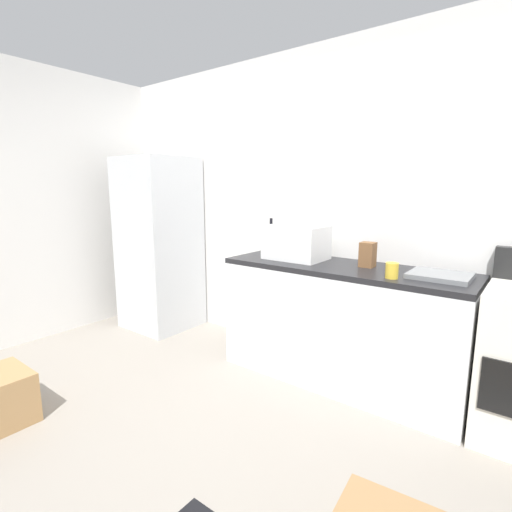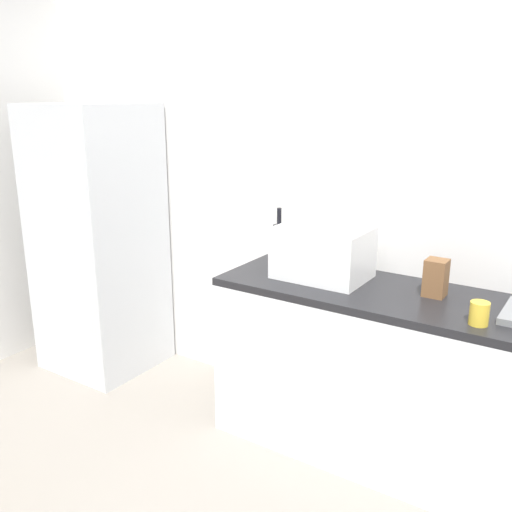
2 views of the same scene
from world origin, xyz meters
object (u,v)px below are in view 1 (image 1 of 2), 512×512
Objects in this scene: refrigerator at (159,244)px; knife_block at (368,255)px; microwave at (296,242)px; coffee_mug at (392,271)px; wine_bottle at (271,239)px.

knife_block is (2.20, 0.12, 0.10)m from refrigerator.
refrigerator is 3.85× the size of microwave.
refrigerator is at bearing 176.91° from coffee_mug.
refrigerator is at bearing -176.96° from knife_block.
microwave is 0.41m from wine_bottle.
wine_bottle reaches higher than microwave.
wine_bottle is at bearing 11.51° from refrigerator.
refrigerator is 1.29m from wine_bottle.
coffee_mug is at bearing -17.82° from wine_bottle.
microwave is 2.56× the size of knife_block.
wine_bottle is at bearing 154.52° from microwave.
microwave reaches higher than coffee_mug.
microwave is 0.86m from coffee_mug.
microwave is 0.58m from knife_block.
microwave is 4.60× the size of coffee_mug.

